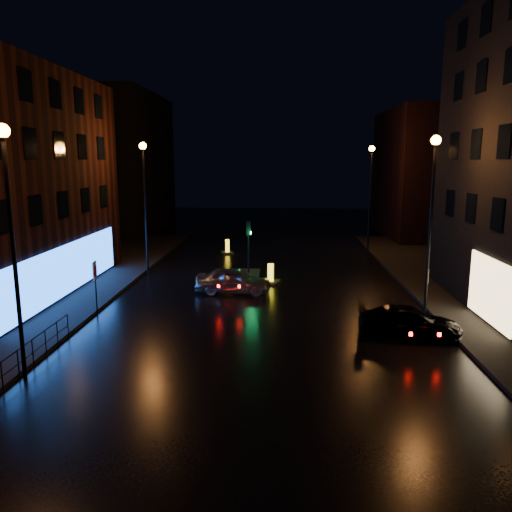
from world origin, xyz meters
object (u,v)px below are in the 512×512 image
Objects in this scene: silver_hatchback at (233,280)px; road_sign_left at (95,275)px; traffic_signal at (249,267)px; bollard_far at (227,250)px; bollard_near at (271,279)px; dark_sedan at (409,322)px; road_sign_right at (427,281)px.

road_sign_left is at bearing 127.82° from silver_hatchback.
traffic_signal reaches higher than bollard_far.
bollard_near is 0.61× the size of road_sign_left.
traffic_signal is at bearing -4.07° from silver_hatchback.
dark_sedan is 14.38m from road_sign_left.
bollard_near is 10.65m from road_sign_left.
dark_sedan is 10.72m from bollard_near.
road_sign_right is (7.63, -5.50, 1.30)m from bollard_near.
road_sign_left reaches higher than road_sign_right.
road_sign_right is (11.25, -15.12, 1.32)m from bollard_far.
dark_sedan is 2.03× the size of road_sign_right.
traffic_signal is at bearing 139.62° from bollard_near.
dark_sedan reaches higher than bollard_far.
road_sign_left is (-4.55, -16.26, 1.69)m from bollard_far.
bollard_near is at bearing -13.89° from road_sign_right.
road_sign_right is (15.79, 1.14, -0.37)m from road_sign_left.
dark_sedan is at bearing -39.05° from bollard_near.
silver_hatchback is (-0.56, -4.63, 0.21)m from traffic_signal.
road_sign_right is at bearing -18.91° from dark_sedan.
bollard_near is (-5.98, 8.90, -0.35)m from dark_sedan.
road_sign_left reaches higher than dark_sedan.
dark_sedan is 2.70× the size of bollard_near.
traffic_signal is 2.74m from bollard_near.
traffic_signal reaches higher than silver_hatchback.
road_sign_left is at bearing -123.82° from bollard_near.
bollard_far is 16.97m from road_sign_left.
bollard_far is (-1.60, 11.95, -0.46)m from silver_hatchback.
bollard_far is (-3.62, 9.62, -0.02)m from bollard_near.
silver_hatchback is 2.66× the size of bollard_near.
dark_sedan is 2.91× the size of bollard_far.
bollard_far is 18.89m from road_sign_right.
silver_hatchback is 10.35m from dark_sedan.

